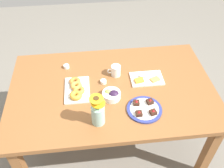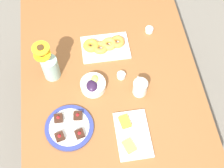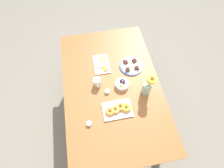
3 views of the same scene
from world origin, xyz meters
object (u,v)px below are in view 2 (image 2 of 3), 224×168
coffee_mug (140,87)px  dessert_plate (69,127)px  croissant_platter (104,46)px  flower_vase (50,66)px  cheese_platter (132,134)px  jam_cup_berry (149,30)px  grape_bowl (93,85)px  jam_cup_honey (121,75)px  dining_table (112,95)px

coffee_mug → dessert_plate: bearing=111.6°
croissant_platter → flower_vase: 0.35m
cheese_platter → jam_cup_berry: cheese_platter is taller
jam_cup_berry → dessert_plate: size_ratio=0.19×
grape_bowl → flower_vase: bearing=62.2°
grape_bowl → jam_cup_honey: size_ratio=2.89×
jam_cup_berry → dessert_plate: (-0.56, 0.54, -0.00)m
dining_table → croissant_platter: croissant_platter is taller
coffee_mug → croissant_platter: 0.35m
dining_table → cheese_platter: bearing=-167.8°
grape_bowl → jam_cup_berry: (0.34, -0.39, -0.01)m
coffee_mug → flower_vase: bearing=69.4°
cheese_platter → flower_vase: bearing=42.7°
jam_cup_honey → jam_cup_berry: 0.37m
jam_cup_berry → croissant_platter: bearing=106.2°
cheese_platter → flower_vase: 0.57m
jam_cup_berry → dessert_plate: bearing=136.3°
jam_cup_berry → flower_vase: (-0.23, 0.61, 0.08)m
grape_bowl → croissant_platter: (0.26, -0.10, -0.01)m
coffee_mug → croissant_platter: (0.32, 0.15, -0.03)m
croissant_platter → grape_bowl: bearing=159.8°
dining_table → jam_cup_honey: bearing=-45.1°
grape_bowl → dessert_plate: (-0.22, 0.15, -0.02)m
coffee_mug → flower_vase: size_ratio=0.43×
grape_bowl → jam_cup_honey: (0.05, -0.16, -0.01)m
flower_vase → grape_bowl: bearing=-117.8°
dessert_plate → flower_vase: (0.33, 0.07, 0.08)m
coffee_mug → cheese_platter: size_ratio=0.43×
cheese_platter → flower_vase: flower_vase is taller
cheese_platter → jam_cup_berry: (0.64, -0.22, 0.01)m
grape_bowl → jam_cup_berry: 0.52m
grape_bowl → dessert_plate: 0.26m
jam_cup_honey → croissant_platter: bearing=18.1°
coffee_mug → cheese_platter: coffee_mug is taller
dining_table → cheese_platter: size_ratio=6.15×
croissant_platter → jam_cup_honey: croissant_platter is taller
dining_table → dessert_plate: dessert_plate is taller
grape_bowl → jam_cup_honey: grape_bowl is taller
dining_table → flower_vase: flower_vase is taller
cheese_platter → jam_cup_berry: size_ratio=5.42×
cheese_platter → dessert_plate: size_ratio=1.03×
jam_cup_honey → jam_cup_berry: same height
dining_table → grape_bowl: size_ratio=11.53×
dining_table → dessert_plate: 0.34m
grape_bowl → coffee_mug: bearing=-103.6°
flower_vase → coffee_mug: bearing=-110.6°
coffee_mug → jam_cup_honey: (0.11, 0.08, -0.03)m
dining_table → flower_vase: bearing=68.1°
dining_table → flower_vase: 0.39m
coffee_mug → dessert_plate: size_ratio=0.45×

